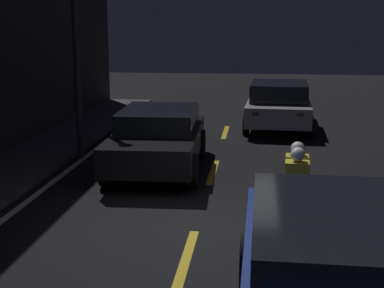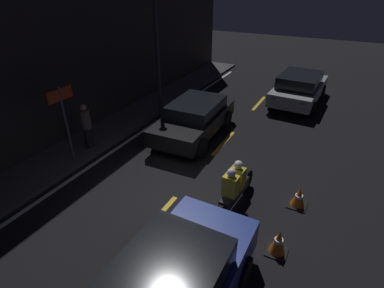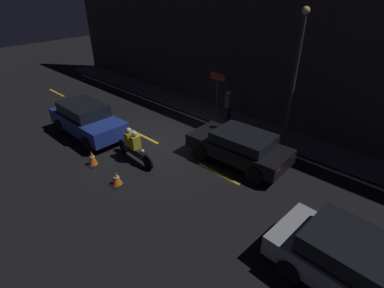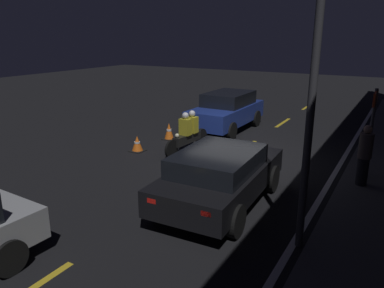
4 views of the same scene
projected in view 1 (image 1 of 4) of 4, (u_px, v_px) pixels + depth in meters
ground_plane at (195, 231)px, 8.35m from camera, size 56.00×56.00×0.00m
lane_dash_c at (186, 258)px, 7.38m from camera, size 2.00×0.14×0.01m
lane_dash_d at (213, 172)px, 11.74m from camera, size 2.00×0.14×0.01m
lane_dash_e at (225, 132)px, 16.10m from camera, size 2.00×0.14×0.01m
lane_solid_kerb at (0, 222)px, 8.73m from camera, size 25.20×0.14×0.01m
sedan_blue at (335, 278)px, 5.01m from camera, size 4.14×1.88×1.56m
van_black at (158, 137)px, 11.77m from camera, size 4.15×2.06×1.35m
hatchback_silver at (279, 104)px, 16.65m from camera, size 4.36×2.16×1.44m
motorcycle at (296, 190)px, 8.33m from camera, size 2.39×0.41×1.38m
traffic_cone_mid at (380, 199)px, 9.10m from camera, size 0.48×0.48×0.54m
street_lamp at (75, 21)px, 12.32m from camera, size 0.28×0.28×5.76m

